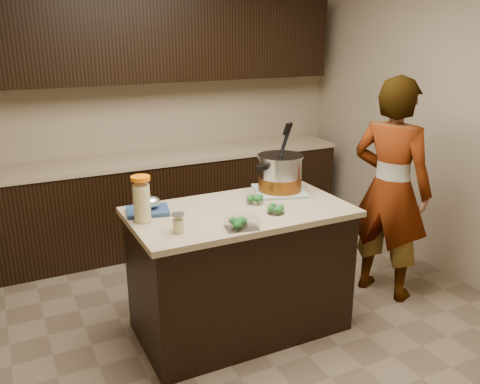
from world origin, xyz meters
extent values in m
plane|color=brown|center=(0.00, 0.00, 0.00)|extent=(4.00, 4.00, 0.00)
cube|color=tan|center=(0.00, 2.00, 1.35)|extent=(4.00, 0.04, 2.70)
cube|color=tan|center=(2.00, 0.00, 1.35)|extent=(0.04, 4.00, 2.70)
cube|color=black|center=(0.00, 1.70, 0.43)|extent=(3.60, 0.60, 0.86)
cube|color=tan|center=(0.00, 1.70, 0.88)|extent=(3.60, 0.63, 0.04)
cube|color=black|center=(0.00, 1.82, 1.95)|extent=(3.60, 0.35, 0.75)
cube|color=black|center=(0.00, 0.00, 0.43)|extent=(1.40, 0.75, 0.86)
cube|color=tan|center=(0.00, 0.00, 0.88)|extent=(1.46, 0.81, 0.04)
cube|color=#4F7655|center=(0.42, 0.20, 0.91)|extent=(0.45, 0.45, 0.02)
cylinder|color=#B7B7BC|center=(0.42, 0.20, 1.04)|extent=(0.39, 0.39, 0.24)
cylinder|color=brown|center=(0.42, 0.20, 0.97)|extent=(0.39, 0.39, 0.10)
cylinder|color=#B7B7BC|center=(0.42, 0.20, 1.17)|extent=(0.41, 0.41, 0.02)
cube|color=black|center=(0.24, 0.14, 1.12)|extent=(0.09, 0.06, 0.03)
cube|color=black|center=(0.61, 0.26, 1.12)|extent=(0.09, 0.06, 0.03)
cylinder|color=black|center=(0.42, 0.17, 1.24)|extent=(0.06, 0.13, 0.30)
cylinder|color=#D1C77F|center=(-0.64, 0.07, 1.02)|extent=(0.12, 0.12, 0.24)
cylinder|color=white|center=(-0.64, 0.07, 1.03)|extent=(0.13, 0.13, 0.27)
cylinder|color=orange|center=(-0.64, 0.07, 1.18)|extent=(0.14, 0.14, 0.02)
cylinder|color=#D1C77F|center=(-0.50, -0.20, 0.94)|extent=(0.07, 0.07, 0.08)
cylinder|color=white|center=(-0.50, -0.20, 0.95)|extent=(0.08, 0.08, 0.11)
cylinder|color=silver|center=(-0.50, -0.20, 1.01)|extent=(0.08, 0.08, 0.02)
cylinder|color=silver|center=(0.14, 0.06, 0.93)|extent=(0.16, 0.16, 0.06)
cylinder|color=silver|center=(0.17, -0.17, 0.93)|extent=(0.15, 0.15, 0.06)
cube|color=silver|center=(-0.14, -0.31, 0.94)|extent=(0.22, 0.18, 0.07)
cube|color=navy|center=(-0.57, 0.20, 0.91)|extent=(0.31, 0.26, 0.03)
ellipsoid|color=silver|center=(-0.55, 0.20, 0.96)|extent=(0.14, 0.11, 0.07)
imported|color=gray|center=(1.27, -0.03, 0.87)|extent=(0.63, 0.74, 1.73)
camera|label=1|loc=(-1.41, -2.84, 2.04)|focal=38.00mm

